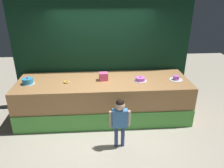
% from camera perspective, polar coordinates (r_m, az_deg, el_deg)
% --- Properties ---
extents(ground_plane, '(12.00, 12.00, 0.00)m').
position_cam_1_polar(ground_plane, '(4.93, -1.84, -12.15)').
color(ground_plane, '#BCB29E').
extents(stage_platform, '(4.01, 1.28, 0.95)m').
position_cam_1_polar(stage_platform, '(5.21, -2.19, -3.90)').
color(stage_platform, '#B27F4C').
rests_on(stage_platform, ground_plane).
extents(curtain_backdrop, '(4.45, 0.08, 3.19)m').
position_cam_1_polar(curtain_backdrop, '(5.50, -2.64, 10.13)').
color(curtain_backdrop, '#113823').
rests_on(curtain_backdrop, ground_plane).
extents(child_figure, '(0.41, 0.19, 1.06)m').
position_cam_1_polar(child_figure, '(4.11, 2.09, -8.68)').
color(child_figure, '#3F4C8C').
rests_on(child_figure, ground_plane).
extents(pink_box, '(0.21, 0.18, 0.18)m').
position_cam_1_polar(pink_box, '(5.00, -2.30, 2.03)').
color(pink_box, '#F55A97').
rests_on(pink_box, stage_platform).
extents(donut, '(0.13, 0.13, 0.03)m').
position_cam_1_polar(donut, '(4.99, -12.06, 0.52)').
color(donut, '#F2BF4C').
rests_on(donut, stage_platform).
extents(cake_left, '(0.28, 0.28, 0.16)m').
position_cam_1_polar(cake_left, '(5.17, -21.48, 0.70)').
color(cake_left, white).
rests_on(cake_left, stage_platform).
extents(cake_center, '(0.31, 0.31, 0.11)m').
position_cam_1_polar(cake_center, '(5.02, 7.51, 1.26)').
color(cake_center, silver).
rests_on(cake_center, stage_platform).
extents(cake_right, '(0.32, 0.32, 0.10)m').
position_cam_1_polar(cake_right, '(5.25, 16.66, 1.46)').
color(cake_right, white).
rests_on(cake_right, stage_platform).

